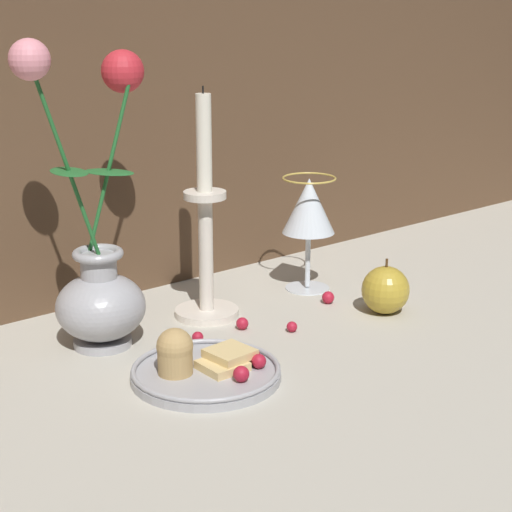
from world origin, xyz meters
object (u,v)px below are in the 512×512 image
at_px(wine_glass, 309,210).
at_px(vase, 98,265).
at_px(plate_with_pastries, 202,367).
at_px(candlestick, 206,240).
at_px(apple_beside_vase, 385,290).

bearing_deg(wine_glass, vase, 179.24).
relative_size(vase, wine_glass, 2.22).
bearing_deg(plate_with_pastries, candlestick, 52.11).
height_order(vase, apple_beside_vase, vase).
bearing_deg(plate_with_pastries, apple_beside_vase, 2.44).
xyz_separation_m(plate_with_pastries, candlestick, (0.13, 0.17, 0.10)).
bearing_deg(wine_glass, apple_beside_vase, -85.26).
relative_size(vase, candlestick, 1.21).
height_order(plate_with_pastries, candlestick, candlestick).
bearing_deg(candlestick, vase, 179.73).
relative_size(vase, plate_with_pastries, 2.19).
height_order(vase, candlestick, vase).
xyz_separation_m(wine_glass, apple_beside_vase, (0.01, -0.15, -0.09)).
relative_size(plate_with_pastries, apple_beside_vase, 2.21).
bearing_deg(vase, candlestick, -0.27).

